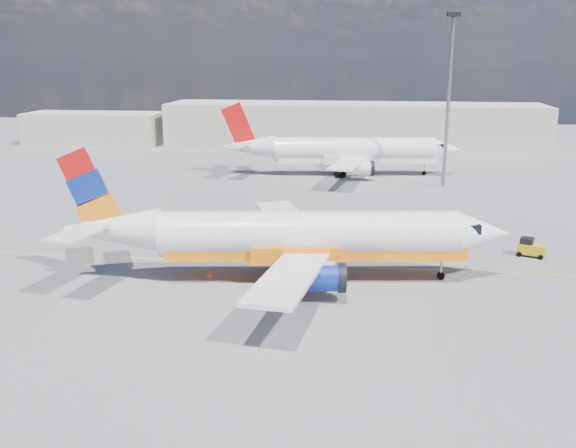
# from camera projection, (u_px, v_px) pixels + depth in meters

# --- Properties ---
(ground) EXTENTS (240.00, 240.00, 0.00)m
(ground) POSITION_uv_depth(u_px,v_px,m) (263.00, 275.00, 50.87)
(ground) COLOR #5D5D62
(ground) RESTS_ON ground
(taxi_line) EXTENTS (70.00, 0.15, 0.01)m
(taxi_line) POSITION_uv_depth(u_px,v_px,m) (269.00, 263.00, 53.74)
(taxi_line) COLOR yellow
(taxi_line) RESTS_ON ground
(terminal_main) EXTENTS (70.00, 14.00, 8.00)m
(terminal_main) POSITION_uv_depth(u_px,v_px,m) (353.00, 125.00, 121.15)
(terminal_main) COLOR beige
(terminal_main) RESTS_ON ground
(terminal_annex) EXTENTS (26.00, 10.00, 6.00)m
(terminal_annex) POSITION_uv_depth(u_px,v_px,m) (95.00, 128.00, 124.59)
(terminal_annex) COLOR beige
(terminal_annex) RESTS_ON ground
(main_jet) EXTENTS (34.50, 27.02, 10.44)m
(main_jet) POSITION_uv_depth(u_px,v_px,m) (295.00, 237.00, 49.01)
(main_jet) COLOR white
(main_jet) RESTS_ON ground
(second_jet) EXTENTS (34.45, 27.03, 10.43)m
(second_jet) POSITION_uv_depth(u_px,v_px,m) (346.00, 151.00, 92.09)
(second_jet) COLOR white
(second_jet) RESTS_ON ground
(gse_tug) EXTENTS (2.58, 2.14, 1.62)m
(gse_tug) POSITION_uv_depth(u_px,v_px,m) (531.00, 248.00, 55.46)
(gse_tug) COLOR black
(gse_tug) RESTS_ON ground
(traffic_cone) EXTENTS (0.39, 0.39, 0.54)m
(traffic_cone) POSITION_uv_depth(u_px,v_px,m) (209.00, 273.00, 50.50)
(traffic_cone) COLOR white
(traffic_cone) RESTS_ON ground
(floodlight_mast) EXTENTS (1.61, 1.61, 21.99)m
(floodlight_mast) POSITION_uv_depth(u_px,v_px,m) (449.00, 85.00, 81.52)
(floodlight_mast) COLOR gray
(floodlight_mast) RESTS_ON ground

